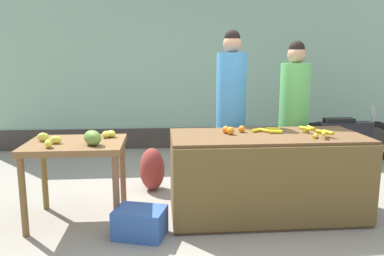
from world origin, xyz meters
TOP-DOWN VIEW (x-y plane):
  - ground_plane at (0.00, 0.00)m, footprint 24.00×24.00m
  - market_wall_back at (0.00, 3.15)m, footprint 7.58×0.23m
  - fruit_stall_counter at (0.35, -0.01)m, footprint 1.90×0.87m
  - side_table_wooden at (-1.52, 0.00)m, footprint 0.92×0.74m
  - banana_bunch_pile at (0.68, 0.02)m, footprint 0.77×0.59m
  - orange_pile at (0.02, 0.08)m, footprint 0.24×0.18m
  - mango_papaya_pile at (-1.41, -0.08)m, footprint 0.75×0.56m
  - vendor_woman_blue_shirt at (0.11, 0.67)m, footprint 0.34×0.34m
  - vendor_woman_green_shirt at (0.85, 0.65)m, footprint 0.34×0.34m
  - parked_motorcycle at (2.05, 1.76)m, footprint 1.60×0.18m
  - produce_crate at (-0.90, -0.41)m, footprint 0.51×0.43m
  - produce_sack at (-0.81, 0.84)m, footprint 0.34×0.40m

SIDE VIEW (x-z plane):
  - ground_plane at x=0.00m, z-range 0.00..0.00m
  - produce_crate at x=-0.90m, z-range 0.00..0.26m
  - produce_sack at x=-0.81m, z-range 0.00..0.52m
  - parked_motorcycle at x=2.05m, z-range -0.04..0.84m
  - fruit_stall_counter at x=0.35m, z-range 0.00..0.83m
  - side_table_wooden at x=-1.52m, z-range 0.28..1.08m
  - mango_papaya_pile at x=-1.41m, z-range 0.78..0.92m
  - banana_bunch_pile at x=0.68m, z-range 0.83..0.89m
  - orange_pile at x=0.02m, z-range 0.83..0.91m
  - vendor_woman_green_shirt at x=0.85m, z-range 0.01..1.79m
  - vendor_woman_blue_shirt at x=0.11m, z-range 0.01..1.91m
  - market_wall_back at x=0.00m, z-range -0.03..2.95m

